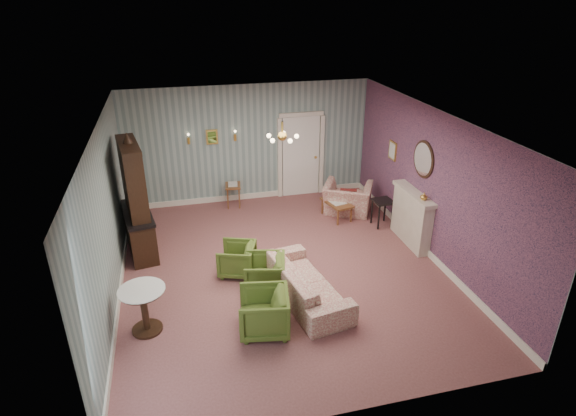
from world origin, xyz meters
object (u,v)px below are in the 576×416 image
object	(u,v)px
wingback_chair	(348,194)
coffee_table	(336,210)
olive_chair_c	(237,258)
sofa_chintz	(306,277)
side_table_black	(382,213)
dresser	(135,197)
olive_chair_a	(264,310)
pedestal_table	(145,310)
olive_chair_b	(265,272)
fireplace	(411,217)

from	to	relation	value
wingback_chair	coffee_table	size ratio (longest dim) A/B	1.36
olive_chair_c	coffee_table	world-z (taller)	olive_chair_c
sofa_chintz	wingback_chair	xyz separation A→B (m)	(1.93, 3.09, 0.06)
side_table_black	dresser	bearing A→B (deg)	178.76
olive_chair_a	pedestal_table	distance (m)	1.85
olive_chair_a	coffee_table	xyz separation A→B (m)	(2.45, 3.56, -0.18)
coffee_table	pedestal_table	bearing A→B (deg)	-143.90
olive_chair_b	olive_chair_a	bearing A→B (deg)	1.17
side_table_black	pedestal_table	distance (m)	5.68
olive_chair_a	dresser	world-z (taller)	dresser
olive_chair_b	olive_chair_c	size ratio (longest dim) A/B	1.08
side_table_black	coffee_table	bearing A→B (deg)	144.23
dresser	pedestal_table	xyz separation A→B (m)	(0.15, -2.59, -0.84)
dresser	olive_chair_b	bearing A→B (deg)	-51.24
wingback_chair	dresser	world-z (taller)	dresser
wingback_chair	pedestal_table	xyz separation A→B (m)	(-4.60, -3.33, -0.09)
olive_chair_b	fireplace	size ratio (longest dim) A/B	0.51
sofa_chintz	olive_chair_b	bearing A→B (deg)	47.63
olive_chair_b	coffee_table	bearing A→B (deg)	151.34
olive_chair_a	olive_chair_c	size ratio (longest dim) A/B	1.17
olive_chair_b	sofa_chintz	xyz separation A→B (m)	(0.64, -0.41, 0.06)
olive_chair_c	fireplace	bearing A→B (deg)	114.31
side_table_black	fireplace	bearing A→B (deg)	-73.61
olive_chair_c	coffee_table	size ratio (longest dim) A/B	0.82
wingback_chair	dresser	bearing A→B (deg)	37.41
side_table_black	olive_chair_b	bearing A→B (deg)	-149.21
fireplace	olive_chair_b	bearing A→B (deg)	-163.73
olive_chair_a	fireplace	bearing A→B (deg)	130.20
olive_chair_a	fireplace	distance (m)	4.13
side_table_black	pedestal_table	size ratio (longest dim) A/B	0.80
wingback_chair	olive_chair_b	bearing A→B (deg)	74.86
wingback_chair	coffee_table	bearing A→B (deg)	61.85
wingback_chair	side_table_black	bearing A→B (deg)	149.33
olive_chair_c	fireplace	distance (m)	3.75
olive_chair_a	wingback_chair	distance (m)	4.72
olive_chair_c	fireplace	xyz separation A→B (m)	(3.73, 0.32, 0.25)
olive_chair_c	sofa_chintz	bearing A→B (deg)	63.82
olive_chair_a	fireplace	size ratio (longest dim) A/B	0.56
sofa_chintz	coffee_table	world-z (taller)	sofa_chintz
sofa_chintz	pedestal_table	distance (m)	2.68
olive_chair_b	coffee_table	xyz separation A→B (m)	(2.21, 2.45, -0.15)
olive_chair_c	pedestal_table	bearing A→B (deg)	-32.03
olive_chair_a	olive_chair_c	distance (m)	1.77
fireplace	coffee_table	size ratio (longest dim) A/B	1.73
wingback_chair	coffee_table	distance (m)	0.50
sofa_chintz	fireplace	world-z (taller)	fireplace
sofa_chintz	wingback_chair	size ratio (longest dim) A/B	1.95
sofa_chintz	pedestal_table	bearing A→B (deg)	85.21
olive_chair_b	dresser	xyz separation A→B (m)	(-2.18, 1.95, 0.87)
fireplace	olive_chair_c	bearing A→B (deg)	-175.16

